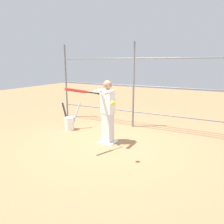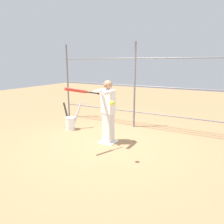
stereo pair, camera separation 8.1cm
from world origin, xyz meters
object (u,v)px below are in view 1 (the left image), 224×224
at_px(batter, 107,110).
at_px(softball_in_flight, 113,103).
at_px(baseball_bat_swinging, 79,91).
at_px(bat_bucket, 70,122).

xyz_separation_m(batter, softball_in_flight, (-0.66, 0.96, 0.39)).
bearing_deg(softball_in_flight, baseball_bat_swinging, -6.37).
bearing_deg(batter, bat_bucket, -14.90).
distance_m(batter, softball_in_flight, 1.23).
xyz_separation_m(softball_in_flight, bat_bucket, (2.23, -1.37, -1.01)).
bearing_deg(bat_bucket, batter, 165.10).
bearing_deg(softball_in_flight, bat_bucket, -31.66).
relative_size(baseball_bat_swinging, bat_bucket, 0.97).
height_order(baseball_bat_swinging, softball_in_flight, baseball_bat_swinging).
bearing_deg(bat_bucket, softball_in_flight, 148.34).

